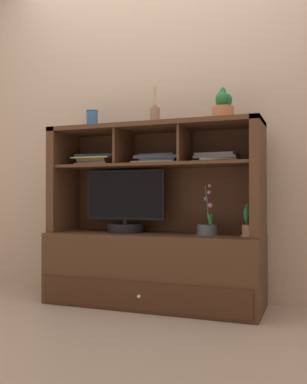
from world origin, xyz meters
TOP-DOWN VIEW (x-y plane):
  - floor_plane at (0.00, 0.00)m, footprint 6.00×6.00m
  - back_wall at (0.00, 0.27)m, footprint 6.00×0.02m
  - media_console at (0.00, 0.01)m, footprint 1.45×0.51m
  - tv_monitor at (-0.21, 0.01)m, footprint 0.58×0.25m
  - potted_orchid at (0.37, 0.01)m, footprint 0.15×0.15m
  - potted_fern at (0.65, -0.01)m, footprint 0.14×0.13m
  - magazine_stack_left at (0.43, 0.04)m, footprint 0.34×0.25m
  - magazine_stack_centre at (-0.45, 0.04)m, footprint 0.31×0.24m
  - magazine_stack_right at (0.03, 0.04)m, footprint 0.35×0.26m
  - diffuser_bottle at (-0.00, 0.03)m, footprint 0.07×0.07m
  - potted_succulent at (0.47, 0.02)m, footprint 0.16×0.16m
  - ceramic_vase at (-0.47, 0.01)m, footprint 0.09×0.09m

SIDE VIEW (x-z plane):
  - floor_plane at x=0.00m, z-range -0.02..0.00m
  - media_console at x=0.00m, z-range -0.23..0.98m
  - potted_orchid at x=0.37m, z-range 0.36..0.69m
  - potted_fern at x=0.65m, z-range 0.47..0.67m
  - tv_monitor at x=-0.21m, z-range 0.44..0.87m
  - magazine_stack_left at x=0.43m, z-range 0.94..1.00m
  - magazine_stack_right at x=0.03m, z-range 0.94..1.01m
  - magazine_stack_centre at x=-0.45m, z-range 0.95..1.03m
  - diffuser_bottle at x=0.00m, z-range 1.14..1.41m
  - ceramic_vase at x=-0.47m, z-range 1.21..1.34m
  - potted_succulent at x=0.47m, z-range 1.18..1.41m
  - back_wall at x=0.00m, z-range 0.00..2.80m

